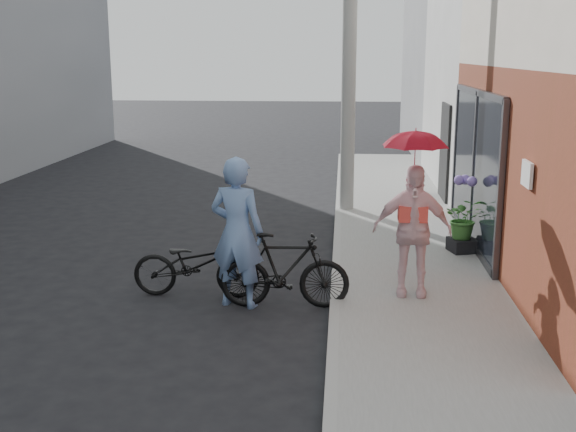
# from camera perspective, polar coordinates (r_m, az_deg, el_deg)

# --- Properties ---
(ground) EXTENTS (80.00, 80.00, 0.00)m
(ground) POSITION_cam_1_polar(r_m,az_deg,el_deg) (8.95, -2.43, -8.20)
(ground) COLOR black
(ground) RESTS_ON ground
(sidewalk) EXTENTS (2.20, 24.00, 0.12)m
(sidewalk) POSITION_cam_1_polar(r_m,az_deg,el_deg) (10.82, 9.99, -4.29)
(sidewalk) COLOR gray
(sidewalk) RESTS_ON ground
(curb) EXTENTS (0.12, 24.00, 0.12)m
(curb) POSITION_cam_1_polar(r_m,az_deg,el_deg) (10.76, 3.82, -4.21)
(curb) COLOR #9E9E99
(curb) RESTS_ON ground
(east_building_far) EXTENTS (8.00, 8.00, 7.00)m
(east_building_far) POSITION_cam_1_polar(r_m,az_deg,el_deg) (25.07, 19.18, 12.83)
(east_building_far) COLOR gray
(east_building_far) RESTS_ON ground
(utility_pole) EXTENTS (0.28, 0.28, 7.00)m
(utility_pole) POSITION_cam_1_polar(r_m,az_deg,el_deg) (14.29, 4.89, 13.97)
(utility_pole) COLOR #9E9E99
(utility_pole) RESTS_ON ground
(officer) EXTENTS (0.81, 0.63, 1.95)m
(officer) POSITION_cam_1_polar(r_m,az_deg,el_deg) (9.17, -4.04, -1.31)
(officer) COLOR #6989BC
(officer) RESTS_ON ground
(bike_left) EXTENTS (1.70, 0.60, 0.89)m
(bike_left) POSITION_cam_1_polar(r_m,az_deg,el_deg) (9.72, -7.28, -3.80)
(bike_left) COLOR black
(bike_left) RESTS_ON ground
(bike_right) EXTENTS (1.67, 0.53, 0.99)m
(bike_right) POSITION_cam_1_polar(r_m,az_deg,el_deg) (9.20, -0.25, -4.33)
(bike_right) COLOR black
(bike_right) RESTS_ON ground
(kimono_woman) EXTENTS (1.02, 0.47, 1.71)m
(kimono_woman) POSITION_cam_1_polar(r_m,az_deg,el_deg) (9.38, 9.77, -1.12)
(kimono_woman) COLOR #F7CFD4
(kimono_woman) RESTS_ON sidewalk
(parasol) EXTENTS (0.80, 0.80, 0.71)m
(parasol) POSITION_cam_1_polar(r_m,az_deg,el_deg) (9.17, 10.05, 6.22)
(parasol) COLOR red
(parasol) RESTS_ON kimono_woman
(planter) EXTENTS (0.50, 0.50, 0.21)m
(planter) POSITION_cam_1_polar(r_m,az_deg,el_deg) (11.75, 13.63, -2.24)
(planter) COLOR black
(planter) RESTS_ON sidewalk
(potted_plant) EXTENTS (0.60, 0.52, 0.66)m
(potted_plant) POSITION_cam_1_polar(r_m,az_deg,el_deg) (11.65, 13.74, -0.17)
(potted_plant) COLOR #356B2B
(potted_plant) RESTS_ON planter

